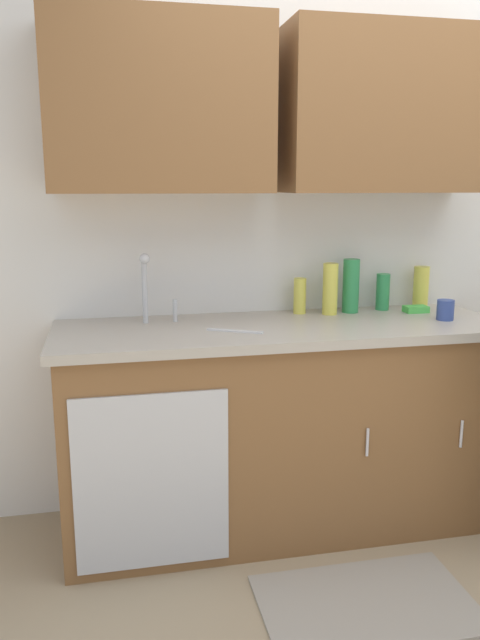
{
  "coord_description": "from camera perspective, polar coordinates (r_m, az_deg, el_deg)",
  "views": [
    {
      "loc": [
        -1.28,
        -1.87,
        1.53
      ],
      "look_at": [
        -0.77,
        0.55,
        1.0
      ],
      "focal_mm": 35.22,
      "sensor_mm": 36.0,
      "label": 1
    }
  ],
  "objects": [
    {
      "name": "sink",
      "position": [
        2.65,
        -7.51,
        -1.17
      ],
      "size": [
        0.5,
        0.36,
        0.35
      ],
      "color": "#B7BABF",
      "rests_on": "counter_cabinet"
    },
    {
      "name": "bottle_dish_liquid",
      "position": [
        3.01,
        10.04,
        3.07
      ],
      "size": [
        0.08,
        0.08,
        0.25
      ],
      "primitive_type": "cylinder",
      "color": "#2D8C4C",
      "rests_on": "countertop"
    },
    {
      "name": "bottle_water_tall",
      "position": [
        3.11,
        12.84,
        2.51
      ],
      "size": [
        0.06,
        0.06,
        0.18
      ],
      "primitive_type": "cylinder",
      "color": "#2D8C4C",
      "rests_on": "countertop"
    },
    {
      "name": "kitchen_wall_with_uppers",
      "position": [
        3.08,
        9.99,
        10.92
      ],
      "size": [
        4.8,
        0.44,
        2.7
      ],
      "color": "silver",
      "rests_on": "ground"
    },
    {
      "name": "bottle_soap",
      "position": [
        2.96,
        5.45,
        2.2
      ],
      "size": [
        0.06,
        0.06,
        0.17
      ],
      "primitive_type": "cylinder",
      "color": "#D8D14C",
      "rests_on": "countertop"
    },
    {
      "name": "knife_on_counter",
      "position": [
        2.59,
        -0.47,
        -1.0
      ],
      "size": [
        0.22,
        0.13,
        0.01
      ],
      "primitive_type": "cube",
      "rotation": [
        0.0,
        0.0,
        5.79
      ],
      "color": "silver",
      "rests_on": "countertop"
    },
    {
      "name": "countertop",
      "position": [
        2.74,
        3.83,
        -0.79
      ],
      "size": [
        1.96,
        0.66,
        0.04
      ],
      "primitive_type": "cube",
      "color": "#A8A093",
      "rests_on": "counter_cabinet"
    },
    {
      "name": "counter_cabinet",
      "position": [
        2.88,
        3.65,
        -9.96
      ],
      "size": [
        1.9,
        0.62,
        0.9
      ],
      "color": "brown",
      "rests_on": "ground"
    },
    {
      "name": "floor_mat",
      "position": [
        2.61,
        11.45,
        -23.94
      ],
      "size": [
        0.8,
        0.5,
        0.01
      ],
      "primitive_type": "cube",
      "color": "gray",
      "rests_on": "ground"
    },
    {
      "name": "bottle_cleaner_spray",
      "position": [
        2.95,
        8.2,
        2.81
      ],
      "size": [
        0.07,
        0.07,
        0.24
      ],
      "primitive_type": "cylinder",
      "color": "#D8D14C",
      "rests_on": "countertop"
    },
    {
      "name": "sponge",
      "position": [
        3.1,
        15.68,
        0.96
      ],
      "size": [
        0.11,
        0.07,
        0.03
      ],
      "primitive_type": "cube",
      "color": "#4CBF4C",
      "rests_on": "countertop"
    },
    {
      "name": "bottle_water_short",
      "position": [
        3.21,
        16.11,
        2.89
      ],
      "size": [
        0.07,
        0.07,
        0.2
      ],
      "primitive_type": "cylinder",
      "color": "#D8D14C",
      "rests_on": "countertop"
    },
    {
      "name": "cup_by_sink",
      "position": [
        2.96,
        18.16,
        0.87
      ],
      "size": [
        0.08,
        0.08,
        0.09
      ],
      "primitive_type": "cylinder",
      "color": "#33478C",
      "rests_on": "countertop"
    },
    {
      "name": "ground_plane",
      "position": [
        2.73,
        20.08,
        -22.75
      ],
      "size": [
        9.0,
        9.0,
        0.0
      ],
      "primitive_type": "plane",
      "color": "#998466"
    }
  ]
}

